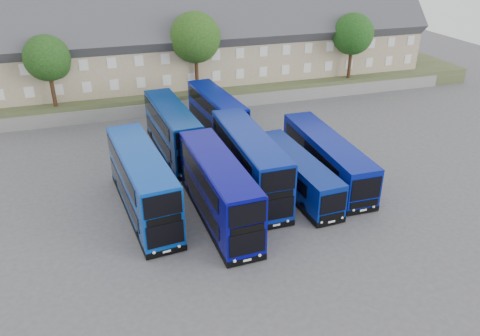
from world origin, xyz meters
name	(u,v)px	position (x,y,z in m)	size (l,w,h in m)	color
ground	(250,220)	(0.00, 0.00, 0.00)	(120.00, 120.00, 0.00)	#4C4C52
retaining_wall	(184,107)	(0.00, 24.00, 0.75)	(70.00, 0.40, 1.50)	slate
earth_bank	(169,81)	(0.00, 34.00, 1.00)	(80.00, 20.00, 2.00)	#4A4E2C
terrace_row	(196,44)	(3.00, 30.00, 6.60)	(60.00, 10.40, 11.20)	tan
dd_front_left	(143,184)	(-7.24, 3.58, 2.39)	(4.05, 12.41, 4.85)	#083AA0
dd_front_mid	(218,190)	(-2.12, 1.03, 2.34)	(3.22, 12.06, 4.75)	#06067A
dd_front_right	(249,163)	(1.36, 4.37, 2.42)	(2.88, 12.37, 4.91)	navy
dd_rear_left	(173,131)	(-3.23, 13.25, 2.29)	(3.57, 11.90, 4.66)	navy
dd_rear_right	(217,115)	(1.94, 16.38, 2.17)	(3.66, 11.30, 4.41)	#081799
coach_east_a	(297,174)	(5.01, 3.06, 1.52)	(3.00, 11.48, 3.11)	navy
coach_east_b	(326,158)	(8.43, 4.59, 1.75)	(2.94, 13.08, 3.57)	navy
tree_west	(49,60)	(-13.85, 25.10, 7.05)	(4.80, 4.80, 7.65)	#382314
tree_mid	(196,39)	(2.15, 25.60, 8.07)	(5.76, 5.76, 9.18)	#382314
tree_east	(353,35)	(22.15, 25.10, 7.39)	(5.12, 5.12, 8.16)	#382314
tree_far	(366,21)	(28.15, 32.10, 7.73)	(5.44, 5.44, 8.67)	#382314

